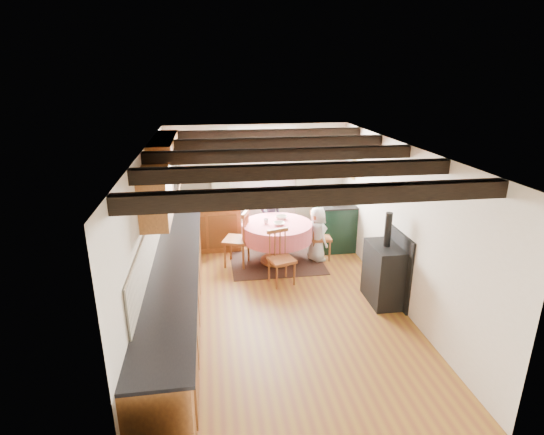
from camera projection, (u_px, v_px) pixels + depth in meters
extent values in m
cube|color=olive|center=(280.00, 306.00, 6.42)|extent=(3.60, 5.50, 0.00)
cube|color=white|center=(281.00, 148.00, 5.64)|extent=(3.60, 5.50, 0.00)
cube|color=silver|center=(258.00, 184.00, 8.60)|extent=(3.60, 0.00, 2.40)
cube|color=silver|center=(337.00, 352.00, 3.46)|extent=(3.60, 0.00, 2.40)
cube|color=silver|center=(150.00, 239.00, 5.77)|extent=(0.00, 5.50, 2.40)
cube|color=silver|center=(400.00, 226.00, 6.29)|extent=(0.00, 5.50, 2.40)
cube|color=black|center=(319.00, 196.00, 3.80)|extent=(3.60, 0.16, 0.16)
cube|color=black|center=(296.00, 171.00, 4.73)|extent=(3.60, 0.16, 0.16)
cube|color=black|center=(281.00, 155.00, 5.67)|extent=(3.60, 0.16, 0.16)
cube|color=black|center=(270.00, 143.00, 6.60)|extent=(3.60, 0.16, 0.16)
cube|color=black|center=(262.00, 134.00, 7.54)|extent=(3.60, 0.16, 0.16)
cube|color=beige|center=(154.00, 232.00, 6.06)|extent=(0.02, 4.50, 0.55)
cube|color=beige|center=(208.00, 186.00, 8.44)|extent=(1.40, 0.02, 0.55)
cube|color=#A15F26|center=(177.00, 288.00, 6.06)|extent=(0.60, 5.30, 0.88)
cube|color=#A15F26|center=(207.00, 227.00, 8.42)|extent=(1.30, 0.60, 0.88)
cube|color=black|center=(176.00, 258.00, 5.92)|extent=(0.64, 5.30, 0.04)
cube|color=black|center=(206.00, 205.00, 8.25)|extent=(1.30, 0.64, 0.04)
cube|color=#A15F26|center=(166.00, 166.00, 6.68)|extent=(0.34, 1.80, 0.90)
cube|color=#A15F26|center=(156.00, 195.00, 5.29)|extent=(0.34, 0.90, 0.70)
cube|color=white|center=(262.00, 165.00, 8.47)|extent=(1.34, 0.03, 1.54)
cube|color=white|center=(262.00, 165.00, 8.48)|extent=(1.20, 0.01, 1.40)
cube|color=#A3AC82|center=(221.00, 192.00, 8.43)|extent=(0.35, 0.10, 2.10)
cube|color=#A3AC82|center=(304.00, 188.00, 8.67)|extent=(0.35, 0.10, 2.10)
cylinder|color=black|center=(263.00, 135.00, 8.20)|extent=(2.00, 0.03, 0.03)
cube|color=gold|center=(350.00, 162.00, 8.27)|extent=(0.04, 0.50, 0.60)
cylinder|color=silver|center=(309.00, 159.00, 8.56)|extent=(0.30, 0.02, 0.30)
cube|color=black|center=(277.00, 262.00, 7.90)|extent=(1.69, 1.31, 0.01)
imported|color=#2B2B3B|center=(271.00, 218.00, 8.45)|extent=(0.50, 0.40, 1.21)
imported|color=silver|center=(317.00, 234.00, 7.84)|extent=(0.46, 0.58, 1.04)
imported|color=silver|center=(279.00, 224.00, 7.57)|extent=(0.21, 0.21, 0.05)
imported|color=silver|center=(281.00, 217.00, 7.86)|extent=(0.28, 0.28, 0.07)
imported|color=silver|center=(266.00, 221.00, 7.63)|extent=(0.13, 0.13, 0.09)
cylinder|color=#262628|center=(189.00, 200.00, 8.13)|extent=(0.13, 0.13, 0.23)
cylinder|color=#262628|center=(203.00, 199.00, 8.25)|extent=(0.17, 0.17, 0.19)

